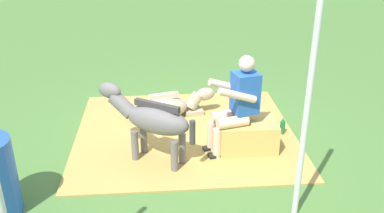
% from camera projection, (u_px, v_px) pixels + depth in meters
% --- Properties ---
extents(ground_plane, '(24.00, 24.00, 0.00)m').
position_uv_depth(ground_plane, '(189.00, 142.00, 5.81)').
color(ground_plane, '#4C7A38').
extents(hay_patch, '(3.04, 2.74, 0.02)m').
position_uv_depth(hay_patch, '(185.00, 133.00, 6.02)').
color(hay_patch, tan).
rests_on(hay_patch, ground).
extents(hay_bale, '(0.74, 0.52, 0.41)m').
position_uv_depth(hay_bale, '(247.00, 135.00, 5.55)').
color(hay_bale, tan).
rests_on(hay_bale, ground).
extents(person_seated, '(0.71, 0.52, 1.29)m').
position_uv_depth(person_seated, '(237.00, 102.00, 5.31)').
color(person_seated, beige).
rests_on(person_seated, ground).
extents(pony_standing, '(1.20, 0.86, 0.94)m').
position_uv_depth(pony_standing, '(151.00, 119.00, 5.14)').
color(pony_standing, slate).
rests_on(pony_standing, ground).
extents(pony_lying, '(1.36, 0.61, 0.42)m').
position_uv_depth(pony_lying, '(165.00, 108.00, 6.37)').
color(pony_lying, tan).
rests_on(pony_lying, ground).
extents(soda_bottle, '(0.07, 0.07, 0.27)m').
position_uv_depth(soda_bottle, '(282.00, 127.00, 5.94)').
color(soda_bottle, '#197233').
rests_on(soda_bottle, ground).
extents(tent_pole_left, '(0.06, 0.06, 2.23)m').
position_uv_depth(tent_pole_left, '(306.00, 118.00, 3.95)').
color(tent_pole_left, silver).
rests_on(tent_pole_left, ground).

